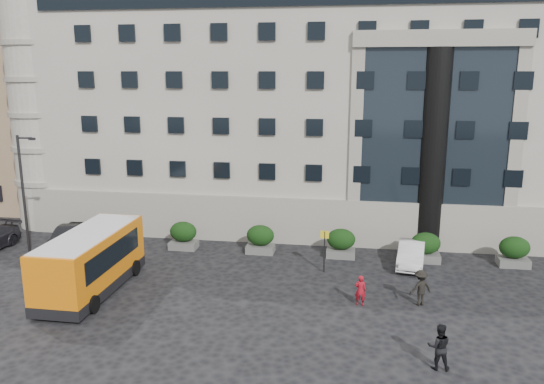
{
  "coord_description": "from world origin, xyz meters",
  "views": [
    {
      "loc": [
        7.02,
        -24.51,
        11.56
      ],
      "look_at": [
        2.59,
        3.83,
        5.0
      ],
      "focal_mm": 35.0,
      "sensor_mm": 36.0,
      "label": 1
    }
  ],
  "objects_px": {
    "bus_stop_sign": "(324,244)",
    "parked_car_b": "(69,238)",
    "white_taxi": "(411,254)",
    "pedestrian_c": "(420,288)",
    "street_lamp": "(25,197)",
    "hedge_a": "(183,235)",
    "hedge_b": "(260,239)",
    "pedestrian_b": "(439,347)",
    "hedge_e": "(514,251)",
    "parked_car_d": "(89,221)",
    "hedge_d": "(425,247)",
    "red_truck": "(66,189)",
    "pedestrian_a": "(360,290)",
    "hedge_c": "(341,243)",
    "minibus": "(91,259)"
  },
  "relations": [
    {
      "from": "bus_stop_sign",
      "to": "parked_car_b",
      "type": "bearing_deg",
      "value": 174.85
    },
    {
      "from": "white_taxi",
      "to": "pedestrian_c",
      "type": "relative_size",
      "value": 2.35
    },
    {
      "from": "bus_stop_sign",
      "to": "street_lamp",
      "type": "bearing_deg",
      "value": -173.46
    },
    {
      "from": "hedge_a",
      "to": "street_lamp",
      "type": "xyz_separation_m",
      "value": [
        -7.94,
        -4.8,
        3.44
      ]
    },
    {
      "from": "street_lamp",
      "to": "bus_stop_sign",
      "type": "distance_m",
      "value": 17.75
    },
    {
      "from": "hedge_a",
      "to": "hedge_b",
      "type": "height_order",
      "value": "same"
    },
    {
      "from": "white_taxi",
      "to": "pedestrian_b",
      "type": "xyz_separation_m",
      "value": [
        -0.07,
        -11.72,
        0.23
      ]
    },
    {
      "from": "pedestrian_c",
      "to": "white_taxi",
      "type": "bearing_deg",
      "value": -119.12
    },
    {
      "from": "hedge_a",
      "to": "bus_stop_sign",
      "type": "xyz_separation_m",
      "value": [
        9.5,
        -2.8,
        0.8
      ]
    },
    {
      "from": "hedge_e",
      "to": "pedestrian_b",
      "type": "xyz_separation_m",
      "value": [
        -6.2,
        -12.52,
        0.02
      ]
    },
    {
      "from": "hedge_a",
      "to": "parked_car_d",
      "type": "distance_m",
      "value": 8.85
    },
    {
      "from": "parked_car_d",
      "to": "hedge_e",
      "type": "bearing_deg",
      "value": -13.94
    },
    {
      "from": "hedge_d",
      "to": "red_truck",
      "type": "bearing_deg",
      "value": 162.7
    },
    {
      "from": "parked_car_d",
      "to": "pedestrian_a",
      "type": "height_order",
      "value": "pedestrian_a"
    },
    {
      "from": "red_truck",
      "to": "pedestrian_b",
      "type": "xyz_separation_m",
      "value": [
        28.08,
        -21.58,
        -0.67
      ]
    },
    {
      "from": "parked_car_b",
      "to": "hedge_c",
      "type": "bearing_deg",
      "value": -3.95
    },
    {
      "from": "hedge_e",
      "to": "minibus",
      "type": "relative_size",
      "value": 0.23
    },
    {
      "from": "white_taxi",
      "to": "pedestrian_a",
      "type": "bearing_deg",
      "value": -108.16
    },
    {
      "from": "pedestrian_b",
      "to": "minibus",
      "type": "bearing_deg",
      "value": -17.29
    },
    {
      "from": "parked_car_d",
      "to": "white_taxi",
      "type": "bearing_deg",
      "value": -17.49
    },
    {
      "from": "pedestrian_a",
      "to": "pedestrian_c",
      "type": "height_order",
      "value": "pedestrian_c"
    },
    {
      "from": "street_lamp",
      "to": "minibus",
      "type": "bearing_deg",
      "value": -26.89
    },
    {
      "from": "parked_car_b",
      "to": "pedestrian_b",
      "type": "xyz_separation_m",
      "value": [
        22.1,
        -11.25,
        0.2
      ]
    },
    {
      "from": "hedge_c",
      "to": "white_taxi",
      "type": "xyz_separation_m",
      "value": [
        4.27,
        -0.8,
        -0.21
      ]
    },
    {
      "from": "hedge_b",
      "to": "bus_stop_sign",
      "type": "bearing_deg",
      "value": -33.07
    },
    {
      "from": "street_lamp",
      "to": "minibus",
      "type": "distance_m",
      "value": 6.49
    },
    {
      "from": "pedestrian_a",
      "to": "hedge_e",
      "type": "bearing_deg",
      "value": -138.18
    },
    {
      "from": "hedge_c",
      "to": "parked_car_b",
      "type": "height_order",
      "value": "hedge_c"
    },
    {
      "from": "hedge_e",
      "to": "minibus",
      "type": "bearing_deg",
      "value": -162.25
    },
    {
      "from": "white_taxi",
      "to": "pedestrian_b",
      "type": "height_order",
      "value": "pedestrian_b"
    },
    {
      "from": "hedge_b",
      "to": "hedge_d",
      "type": "xyz_separation_m",
      "value": [
        10.4,
        0.0,
        0.0
      ]
    },
    {
      "from": "hedge_b",
      "to": "pedestrian_b",
      "type": "xyz_separation_m",
      "value": [
        9.4,
        -12.52,
        0.02
      ]
    },
    {
      "from": "hedge_c",
      "to": "parked_car_b",
      "type": "distance_m",
      "value": 17.95
    },
    {
      "from": "hedge_b",
      "to": "parked_car_b",
      "type": "distance_m",
      "value": 12.76
    },
    {
      "from": "white_taxi",
      "to": "minibus",
      "type": "bearing_deg",
      "value": -150.71
    },
    {
      "from": "street_lamp",
      "to": "bus_stop_sign",
      "type": "xyz_separation_m",
      "value": [
        17.44,
        2.0,
        -2.64
      ]
    },
    {
      "from": "parked_car_b",
      "to": "pedestrian_b",
      "type": "distance_m",
      "value": 24.8
    },
    {
      "from": "bus_stop_sign",
      "to": "pedestrian_c",
      "type": "relative_size",
      "value": 1.36
    },
    {
      "from": "bus_stop_sign",
      "to": "red_truck",
      "type": "bearing_deg",
      "value": 152.7
    },
    {
      "from": "white_taxi",
      "to": "pedestrian_a",
      "type": "xyz_separation_m",
      "value": [
        -3.09,
        -6.27,
        0.08
      ]
    },
    {
      "from": "red_truck",
      "to": "pedestrian_a",
      "type": "xyz_separation_m",
      "value": [
        25.05,
        -16.12,
        -0.83
      ]
    },
    {
      "from": "pedestrian_a",
      "to": "parked_car_b",
      "type": "bearing_deg",
      "value": -12.54
    },
    {
      "from": "minibus",
      "to": "hedge_d",
      "type": "bearing_deg",
      "value": 22.73
    },
    {
      "from": "street_lamp",
      "to": "parked_car_d",
      "type": "relative_size",
      "value": 1.66
    },
    {
      "from": "hedge_e",
      "to": "pedestrian_c",
      "type": "xyz_separation_m",
      "value": [
        -6.24,
        -6.57,
        -0.0
      ]
    },
    {
      "from": "hedge_b",
      "to": "pedestrian_b",
      "type": "height_order",
      "value": "pedestrian_b"
    },
    {
      "from": "hedge_c",
      "to": "street_lamp",
      "type": "relative_size",
      "value": 0.23
    },
    {
      "from": "hedge_d",
      "to": "parked_car_d",
      "type": "relative_size",
      "value": 0.38
    },
    {
      "from": "minibus",
      "to": "hedge_c",
      "type": "bearing_deg",
      "value": 30.3
    },
    {
      "from": "hedge_c",
      "to": "bus_stop_sign",
      "type": "height_order",
      "value": "bus_stop_sign"
    }
  ]
}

